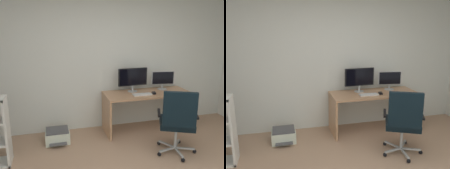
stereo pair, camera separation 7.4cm
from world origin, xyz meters
TOP-DOWN VIEW (x-y plane):
  - wall_back at (0.00, 2.29)m, footprint 5.27×0.10m
  - desk at (0.72, 1.87)m, footprint 1.61×0.64m
  - monitor_main at (0.48, 2.00)m, footprint 0.56×0.18m
  - monitor_secondary at (1.09, 2.00)m, footprint 0.45×0.18m
  - keyboard at (0.57, 1.74)m, footprint 0.34×0.13m
  - computer_mouse at (0.80, 1.75)m, footprint 0.08×0.11m
  - office_chair at (0.78, 0.89)m, footprint 0.66×0.67m
  - printer at (-0.95, 1.80)m, footprint 0.40×0.44m

SIDE VIEW (x-z plane):
  - printer at x=-0.95m, z-range 0.00..0.22m
  - desk at x=0.72m, z-range 0.18..0.92m
  - office_chair at x=0.78m, z-range 0.06..1.10m
  - keyboard at x=0.57m, z-range 0.74..0.76m
  - computer_mouse at x=0.80m, z-range 0.74..0.77m
  - monitor_secondary at x=1.09m, z-range 0.77..1.13m
  - monitor_main at x=0.48m, z-range 0.78..1.23m
  - wall_back at x=0.00m, z-range 0.00..2.55m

